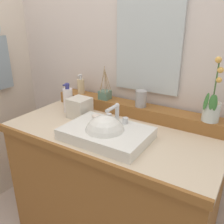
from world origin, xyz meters
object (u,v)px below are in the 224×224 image
object	(u,v)px
soap_dispenser	(81,86)
lotion_bottle	(68,100)
soap_bar	(97,116)
tumbler_cup	(141,99)
sink_basin	(106,134)
reed_diffuser	(105,94)
tissue_box	(80,108)
potted_plant	(212,107)

from	to	relation	value
soap_dispenser	lotion_bottle	xyz separation A→B (m)	(0.03, -0.19, -0.05)
soap_bar	lotion_bottle	xyz separation A→B (m)	(-0.32, 0.11, 0.02)
tumbler_cup	lotion_bottle	world-z (taller)	lotion_bottle
soap_bar	tumbler_cup	world-z (taller)	tumbler_cup
sink_basin	reed_diffuser	xyz separation A→B (m)	(-0.25, 0.37, 0.09)
sink_basin	tissue_box	distance (m)	0.36
potted_plant	tissue_box	bearing A→B (deg)	-165.69
soap_bar	lotion_bottle	size ratio (longest dim) A/B	0.34
sink_basin	potted_plant	xyz separation A→B (m)	(0.46, 0.36, 0.13)
tumbler_cup	lotion_bottle	size ratio (longest dim) A/B	0.52
soap_bar	potted_plant	distance (m)	0.65
sink_basin	reed_diffuser	size ratio (longest dim) A/B	1.98
tumbler_cup	lotion_bottle	bearing A→B (deg)	-160.81
soap_dispenser	lotion_bottle	distance (m)	0.20
soap_bar	reed_diffuser	xyz separation A→B (m)	(-0.12, 0.27, 0.04)
sink_basin	soap_dispenser	distance (m)	0.63
soap_bar	lotion_bottle	distance (m)	0.34
soap_dispenser	reed_diffuser	xyz separation A→B (m)	(0.23, -0.02, -0.03)
soap_dispenser	tumbler_cup	bearing A→B (deg)	-2.24
potted_plant	tissue_box	world-z (taller)	potted_plant
soap_dispenser	tissue_box	bearing A→B (deg)	-53.47
potted_plant	reed_diffuser	world-z (taller)	potted_plant
tissue_box	lotion_bottle	bearing A→B (deg)	164.89
soap_bar	soap_dispenser	bearing A→B (deg)	140.35
soap_bar	potted_plant	world-z (taller)	potted_plant
potted_plant	lotion_bottle	xyz separation A→B (m)	(-0.91, -0.16, -0.07)
soap_bar	soap_dispenser	world-z (taller)	soap_dispenser
sink_basin	tumbler_cup	xyz separation A→B (m)	(0.03, 0.37, 0.11)
potted_plant	tissue_box	distance (m)	0.81
soap_bar	potted_plant	xyz separation A→B (m)	(0.59, 0.27, 0.09)
lotion_bottle	tissue_box	world-z (taller)	lotion_bottle
potted_plant	tumbler_cup	distance (m)	0.43
soap_bar	tissue_box	size ratio (longest dim) A/B	0.53
potted_plant	tissue_box	xyz separation A→B (m)	(-0.78, -0.20, -0.10)
sink_basin	lotion_bottle	distance (m)	0.49
soap_bar	potted_plant	size ratio (longest dim) A/B	0.20
sink_basin	reed_diffuser	distance (m)	0.46
sink_basin	tumbler_cup	bearing A→B (deg)	85.17
soap_bar	lotion_bottle	world-z (taller)	lotion_bottle
reed_diffuser	soap_dispenser	bearing A→B (deg)	175.63
soap_bar	potted_plant	bearing A→B (deg)	24.45
tumbler_cup	potted_plant	bearing A→B (deg)	-0.39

